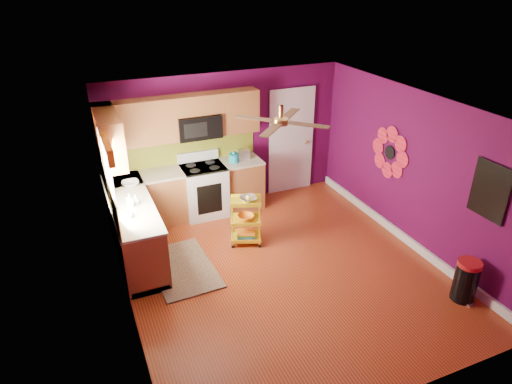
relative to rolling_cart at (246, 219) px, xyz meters
name	(u,v)px	position (x,y,z in m)	size (l,w,h in m)	color
ground	(283,270)	(0.22, -0.93, -0.45)	(5.00, 5.00, 0.00)	maroon
room_envelope	(288,171)	(0.25, -0.93, 1.18)	(4.54, 5.04, 2.52)	#52093F
lower_cabinets	(165,209)	(-1.13, 0.89, -0.02)	(2.81, 2.31, 0.94)	brown
electric_range	(204,190)	(-0.33, 1.24, 0.03)	(0.76, 0.66, 1.13)	white
upper_cabinetry	(159,125)	(-1.02, 1.24, 1.34)	(2.80, 2.30, 1.26)	brown
left_window	(107,162)	(-2.00, 0.12, 1.28)	(0.08, 1.35, 1.08)	white
panel_door	(291,142)	(1.57, 1.54, 0.57)	(0.95, 0.11, 2.15)	white
right_wall_art	(430,168)	(2.45, -1.27, 0.99)	(0.04, 2.74, 1.04)	black
ceiling_fan	(281,121)	(0.22, -0.73, 1.84)	(1.01, 1.01, 0.26)	#BF8C3F
shag_rug	(182,268)	(-1.17, -0.29, -0.44)	(0.88, 1.43, 0.02)	black
rolling_cart	(246,219)	(0.00, 0.00, 0.00)	(0.59, 0.51, 0.88)	yellow
trash_can	(466,281)	(2.21, -2.49, -0.15)	(0.37, 0.38, 0.61)	black
teal_kettle	(234,158)	(0.26, 1.22, 0.57)	(0.18, 0.18, 0.21)	teal
toaster	(243,154)	(0.48, 1.31, 0.58)	(0.22, 0.15, 0.18)	beige
soap_bottle_a	(130,200)	(-1.76, 0.23, 0.59)	(0.09, 0.10, 0.21)	#EA3F72
soap_bottle_b	(136,199)	(-1.66, 0.28, 0.56)	(0.12, 0.12, 0.16)	white
counter_dish	(130,183)	(-1.63, 0.96, 0.52)	(0.27, 0.27, 0.07)	white
counter_cup	(130,214)	(-1.81, -0.09, 0.53)	(0.11, 0.11, 0.09)	white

